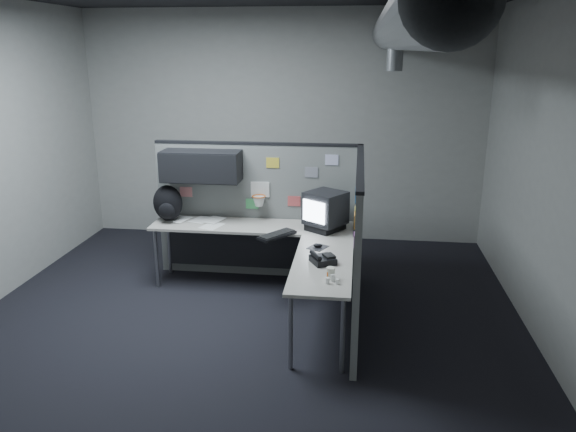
# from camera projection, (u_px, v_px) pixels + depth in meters

# --- Properties ---
(room) EXTENTS (5.62, 5.62, 3.22)m
(room) POSITION_uv_depth(u_px,v_px,m) (301.00, 115.00, 5.01)
(room) COLOR black
(room) RESTS_ON ground
(partition_back) EXTENTS (2.44, 0.42, 1.63)m
(partition_back) POSITION_uv_depth(u_px,v_px,m) (243.00, 196.00, 6.59)
(partition_back) COLOR slate
(partition_back) RESTS_ON ground
(partition_right) EXTENTS (0.07, 2.23, 1.63)m
(partition_right) POSITION_uv_depth(u_px,v_px,m) (357.00, 244.00, 5.51)
(partition_right) COLOR slate
(partition_right) RESTS_ON ground
(desk) EXTENTS (2.31, 2.11, 0.73)m
(desk) POSITION_uv_depth(u_px,v_px,m) (270.00, 244.00, 6.15)
(desk) COLOR #AAA499
(desk) RESTS_ON ground
(monitor) EXTENTS (0.53, 0.53, 0.43)m
(monitor) POSITION_uv_depth(u_px,v_px,m) (325.00, 210.00, 6.17)
(monitor) COLOR black
(monitor) RESTS_ON desk
(keyboard) EXTENTS (0.40, 0.46, 0.04)m
(keyboard) POSITION_uv_depth(u_px,v_px,m) (277.00, 235.00, 6.00)
(keyboard) COLOR black
(keyboard) RESTS_ON desk
(mouse) EXTENTS (0.23, 0.25, 0.04)m
(mouse) POSITION_uv_depth(u_px,v_px,m) (318.00, 246.00, 5.67)
(mouse) COLOR black
(mouse) RESTS_ON desk
(phone) EXTENTS (0.28, 0.29, 0.10)m
(phone) POSITION_uv_depth(u_px,v_px,m) (322.00, 259.00, 5.26)
(phone) COLOR black
(phone) RESTS_ON desk
(bottles) EXTENTS (0.13, 0.14, 0.07)m
(bottles) POSITION_uv_depth(u_px,v_px,m) (331.00, 278.00, 4.84)
(bottles) COLOR silver
(bottles) RESTS_ON desk
(cup) EXTENTS (0.08, 0.08, 0.10)m
(cup) POSITION_uv_depth(u_px,v_px,m) (331.00, 273.00, 4.89)
(cup) COLOR beige
(cup) RESTS_ON desk
(papers) EXTENTS (0.71, 0.54, 0.01)m
(papers) POSITION_uv_depth(u_px,v_px,m) (202.00, 221.00, 6.53)
(papers) COLOR white
(papers) RESTS_ON desk
(backpack) EXTENTS (0.37, 0.35, 0.42)m
(backpack) POSITION_uv_depth(u_px,v_px,m) (168.00, 204.00, 6.51)
(backpack) COLOR black
(backpack) RESTS_ON desk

